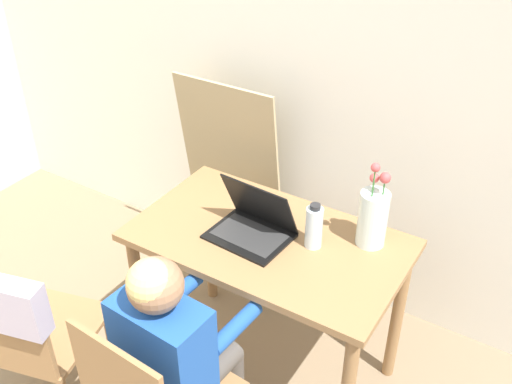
# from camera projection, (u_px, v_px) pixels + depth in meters

# --- Properties ---
(wall_back) EXTENTS (6.40, 0.05, 2.50)m
(wall_back) POSITION_uv_depth(u_px,v_px,m) (349.00, 54.00, 2.51)
(wall_back) COLOR white
(wall_back) RESTS_ON ground_plane
(dining_table) EXTENTS (1.05, 0.61, 0.73)m
(dining_table) POSITION_uv_depth(u_px,v_px,m) (268.00, 260.00, 2.36)
(dining_table) COLOR olive
(dining_table) RESTS_ON ground_plane
(chair_spare) EXTENTS (0.49, 0.52, 0.85)m
(chair_spare) POSITION_uv_depth(u_px,v_px,m) (17.00, 324.00, 2.13)
(chair_spare) COLOR olive
(chair_spare) RESTS_ON ground_plane
(person_seated) EXTENTS (0.35, 0.44, 1.03)m
(person_seated) POSITION_uv_depth(u_px,v_px,m) (174.00, 343.00, 1.97)
(person_seated) COLOR #1E4C9E
(person_seated) RESTS_ON ground_plane
(laptop) EXTENTS (0.32, 0.25, 0.22)m
(laptop) POSITION_uv_depth(u_px,v_px,m) (254.00, 223.00, 2.29)
(laptop) COLOR black
(laptop) RESTS_ON dining_table
(flower_vase) EXTENTS (0.11, 0.11, 0.36)m
(flower_vase) POSITION_uv_depth(u_px,v_px,m) (373.00, 216.00, 2.21)
(flower_vase) COLOR silver
(flower_vase) RESTS_ON dining_table
(water_bottle) EXTENTS (0.07, 0.07, 0.19)m
(water_bottle) POSITION_uv_depth(u_px,v_px,m) (314.00, 227.00, 2.21)
(water_bottle) COLOR silver
(water_bottle) RESTS_ON dining_table
(cardboard_panel) EXTENTS (0.55, 0.17, 1.08)m
(cardboard_panel) POSITION_uv_depth(u_px,v_px,m) (233.00, 178.00, 3.03)
(cardboard_panel) COLOR tan
(cardboard_panel) RESTS_ON ground_plane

